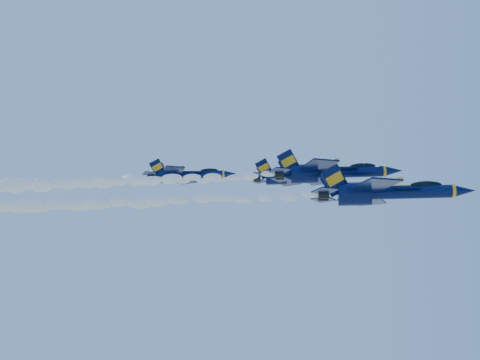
# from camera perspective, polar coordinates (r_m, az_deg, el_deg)

# --- Properties ---
(jet_lead) EXTENTS (18.95, 15.54, 7.04)m
(jet_lead) POSITION_cam_1_polar(r_m,az_deg,el_deg) (68.32, 15.24, -1.27)
(jet_lead) COLOR #060E38
(smoke_trail_jet_lead) EXTENTS (61.21, 2.57, 2.31)m
(smoke_trail_jet_lead) POSITION_cam_1_polar(r_m,az_deg,el_deg) (73.07, -16.31, -2.43)
(smoke_trail_jet_lead) COLOR white
(jet_second) EXTENTS (17.68, 14.51, 6.57)m
(jet_second) POSITION_cam_1_polar(r_m,az_deg,el_deg) (76.17, 9.55, 0.82)
(jet_second) COLOR #060E38
(smoke_trail_jet_second) EXTENTS (61.21, 2.39, 2.16)m
(smoke_trail_jet_second) POSITION_cam_1_polar(r_m,az_deg,el_deg) (83.15, -17.69, -0.32)
(smoke_trail_jet_second) COLOR white
(jet_third) EXTENTS (16.01, 13.14, 5.95)m
(jet_third) POSITION_cam_1_polar(r_m,az_deg,el_deg) (88.83, 5.96, 0.42)
(jet_third) COLOR #060E38
(smoke_trail_jet_third) EXTENTS (61.21, 2.17, 1.95)m
(smoke_trail_jet_third) POSITION_cam_1_polar(r_m,az_deg,el_deg) (96.53, -16.85, -0.52)
(smoke_trail_jet_third) COLOR white
(jet_fourth) EXTENTS (15.43, 12.66, 5.74)m
(jet_fourth) POSITION_cam_1_polar(r_m,az_deg,el_deg) (93.07, -5.71, 0.55)
(jet_fourth) COLOR #060E38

